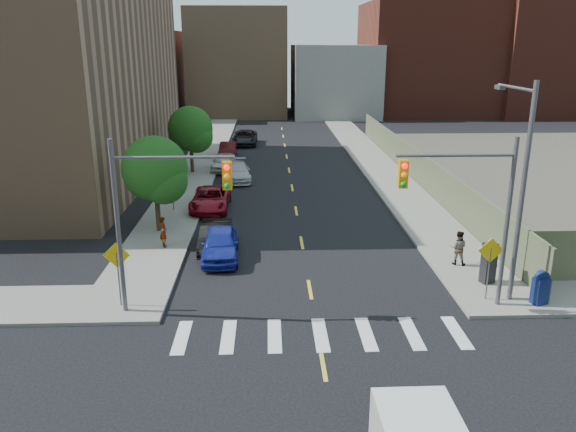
{
  "coord_description": "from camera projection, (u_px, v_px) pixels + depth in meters",
  "views": [
    {
      "loc": [
        -1.77,
        -14.42,
        10.33
      ],
      "look_at": [
        -0.8,
        12.45,
        2.0
      ],
      "focal_mm": 35.0,
      "sensor_mm": 36.0,
      "label": 1
    }
  ],
  "objects": [
    {
      "name": "parked_car_black",
      "position": [
        215.0,
        236.0,
        29.14
      ],
      "size": [
        1.5,
        4.27,
        1.41
      ],
      "primitive_type": "imported",
      "rotation": [
        0.0,
        0.0,
        -0.0
      ],
      "color": "black",
      "rests_on": "ground"
    },
    {
      "name": "smokestack",
      "position": [
        569.0,
        16.0,
        81.02
      ],
      "size": [
        1.8,
        1.8,
        28.0
      ],
      "primitive_type": "cylinder",
      "color": "#8C6B4C",
      "rests_on": "ground"
    },
    {
      "name": "parked_car_red",
      "position": [
        211.0,
        199.0,
        36.05
      ],
      "size": [
        2.41,
        5.11,
        1.41
      ],
      "primitive_type": "imported",
      "rotation": [
        0.0,
        0.0,
        -0.01
      ],
      "color": "maroon",
      "rests_on": "ground"
    },
    {
      "name": "parked_car_silver",
      "position": [
        237.0,
        172.0,
        43.73
      ],
      "size": [
        2.47,
        5.06,
        1.42
      ],
      "primitive_type": "imported",
      "rotation": [
        0.0,
        0.0,
        0.1
      ],
      "color": "#B2B3BA",
      "rests_on": "ground"
    },
    {
      "name": "ground",
      "position": [
        329.0,
        401.0,
        16.89
      ],
      "size": [
        160.0,
        160.0,
        0.0
      ],
      "primitive_type": "plane",
      "color": "black",
      "rests_on": "ground"
    },
    {
      "name": "streetlight_ne",
      "position": [
        520.0,
        177.0,
        22.21
      ],
      "size": [
        0.25,
        3.7,
        9.0
      ],
      "color": "#59595E",
      "rests_on": "ground"
    },
    {
      "name": "bg_bldg_west",
      "position": [
        127.0,
        74.0,
        81.17
      ],
      "size": [
        14.0,
        18.0,
        12.0
      ],
      "primitive_type": "cube",
      "color": "#592319",
      "rests_on": "ground"
    },
    {
      "name": "pedestrian_west",
      "position": [
        164.0,
        232.0,
        29.04
      ],
      "size": [
        0.57,
        0.69,
        1.61
      ],
      "primitive_type": "imported",
      "rotation": [
        0.0,
        0.0,
        1.95
      ],
      "color": "gray",
      "rests_on": "sidewalk_nw"
    },
    {
      "name": "tree_west_far",
      "position": [
        191.0,
        131.0,
        45.22
      ],
      "size": [
        3.66,
        3.64,
        5.52
      ],
      "color": "#332114",
      "rests_on": "ground"
    },
    {
      "name": "building_nw",
      "position": [
        0.0,
        75.0,
        42.4
      ],
      "size": [
        22.0,
        30.0,
        16.0
      ],
      "primitive_type": "cube",
      "color": "#8C6B4C",
      "rests_on": "ground"
    },
    {
      "name": "parked_car_maroon",
      "position": [
        228.0,
        150.0,
        52.41
      ],
      "size": [
        1.58,
        4.31,
        1.41
      ],
      "primitive_type": "imported",
      "rotation": [
        0.0,
        0.0,
        -0.02
      ],
      "color": "#3B0B0C",
      "rests_on": "ground"
    },
    {
      "name": "pedestrian_east",
      "position": [
        458.0,
        248.0,
        26.7
      ],
      "size": [
        0.98,
        0.88,
        1.67
      ],
      "primitive_type": "imported",
      "rotation": [
        0.0,
        0.0,
        2.78
      ],
      "color": "gray",
      "rests_on": "sidewalk_ne"
    },
    {
      "name": "signal_ne",
      "position": [
        471.0,
        201.0,
        21.48
      ],
      "size": [
        4.59,
        0.3,
        7.0
      ],
      "color": "#59595E",
      "rests_on": "ground"
    },
    {
      "name": "tree_west_near",
      "position": [
        155.0,
        173.0,
        30.9
      ],
      "size": [
        3.66,
        3.64,
        5.52
      ],
      "color": "#332114",
      "rests_on": "ground"
    },
    {
      "name": "parked_car_grey",
      "position": [
        245.0,
        138.0,
        59.14
      ],
      "size": [
        2.59,
        5.44,
        1.5
      ],
      "primitive_type": "imported",
      "rotation": [
        0.0,
        0.0,
        -0.02
      ],
      "color": "black",
      "rests_on": "ground"
    },
    {
      "name": "mailbox",
      "position": [
        540.0,
        288.0,
        22.68
      ],
      "size": [
        0.69,
        0.6,
        1.43
      ],
      "rotation": [
        0.0,
        0.0,
        0.3
      ],
      "color": "navy",
      "rests_on": "sidewalk_ne"
    },
    {
      "name": "bg_bldg_fareast",
      "position": [
        537.0,
        52.0,
        82.36
      ],
      "size": [
        14.0,
        16.0,
        18.0
      ],
      "primitive_type": "cube",
      "color": "#592319",
      "rests_on": "ground"
    },
    {
      "name": "parked_car_blue",
      "position": [
        220.0,
        244.0,
        27.89
      ],
      "size": [
        2.01,
        4.56,
        1.53
      ],
      "primitive_type": "imported",
      "rotation": [
        0.0,
        0.0,
        0.05
      ],
      "color": "#1C299C",
      "rests_on": "ground"
    },
    {
      "name": "signal_nw",
      "position": [
        156.0,
        204.0,
        21.07
      ],
      "size": [
        4.59,
        0.3,
        7.0
      ],
      "color": "#59595E",
      "rests_on": "ground"
    },
    {
      "name": "sidewalk_ne",
      "position": [
        362.0,
        148.0,
        56.75
      ],
      "size": [
        3.5,
        73.0,
        0.15
      ],
      "primitive_type": "cube",
      "color": "gray",
      "rests_on": "ground"
    },
    {
      "name": "fence_north",
      "position": [
        414.0,
        165.0,
        43.58
      ],
      "size": [
        0.12,
        44.0,
        2.5
      ],
      "primitive_type": "cube",
      "color": "#5E6446",
      "rests_on": "ground"
    },
    {
      "name": "bg_bldg_east",
      "position": [
        426.0,
        59.0,
        84.01
      ],
      "size": [
        18.0,
        18.0,
        16.0
      ],
      "primitive_type": "cube",
      "color": "#592319",
      "rests_on": "ground"
    },
    {
      "name": "warn_sign_nw",
      "position": [
        117.0,
        262.0,
        22.23
      ],
      "size": [
        1.06,
        0.06,
        2.83
      ],
      "color": "#59595E",
      "rests_on": "ground"
    },
    {
      "name": "payphone",
      "position": [
        489.0,
        263.0,
        24.62
      ],
      "size": [
        0.66,
        0.6,
        1.85
      ],
      "primitive_type": "cube",
      "rotation": [
        0.0,
        0.0,
        0.31
      ],
      "color": "black",
      "rests_on": "sidewalk_ne"
    },
    {
      "name": "bg_bldg_center",
      "position": [
        334.0,
        80.0,
        82.51
      ],
      "size": [
        12.0,
        16.0,
        10.0
      ],
      "primitive_type": "cube",
      "color": "gray",
      "rests_on": "ground"
    },
    {
      "name": "bg_bldg_midwest",
      "position": [
        239.0,
        62.0,
        83.19
      ],
      "size": [
        14.0,
        16.0,
        15.0
      ],
      "primitive_type": "cube",
      "color": "#8C6B4C",
      "rests_on": "ground"
    },
    {
      "name": "sidewalk_nw",
      "position": [
        208.0,
        149.0,
        56.21
      ],
      "size": [
        3.5,
        73.0,
        0.15
      ],
      "primitive_type": "cube",
      "color": "gray",
      "rests_on": "ground"
    },
    {
      "name": "warn_sign_midwest",
      "position": [
        172.0,
        182.0,
        35.12
      ],
      "size": [
        1.06,
        0.06,
        2.83
      ],
      "color": "#59595E",
      "rests_on": "ground"
    },
    {
      "name": "parked_car_white",
      "position": [
        224.0,
        162.0,
        47.03
      ],
      "size": [
        2.09,
        4.43,
        1.47
      ],
      "primitive_type": "imported",
      "rotation": [
        0.0,
        0.0,
        -0.09
      ],
      "color": "#BBBBBB",
      "rests_on": "ground"
    },
    {
      "name": "warn_sign_ne",
      "position": [
        490.0,
        257.0,
        22.75
      ],
      "size": [
        1.06,
        0.06,
        2.83
      ],
      "color": "#59595E",
      "rests_on": "ground"
    }
  ]
}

